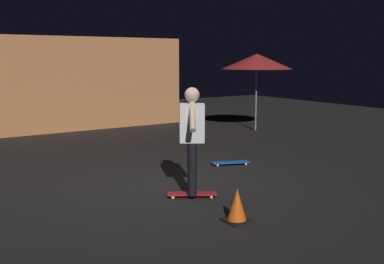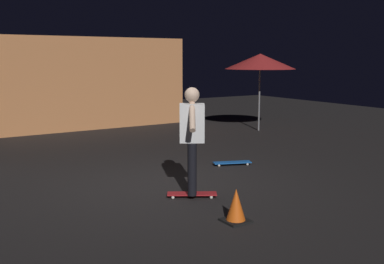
{
  "view_description": "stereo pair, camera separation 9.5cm",
  "coord_description": "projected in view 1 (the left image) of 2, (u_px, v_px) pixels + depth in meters",
  "views": [
    {
      "loc": [
        -3.69,
        -6.68,
        2.19
      ],
      "look_at": [
        0.1,
        -0.84,
        1.05
      ],
      "focal_mm": 42.77,
      "sensor_mm": 36.0,
      "label": 1
    },
    {
      "loc": [
        -3.61,
        -6.73,
        2.19
      ],
      "look_at": [
        0.1,
        -0.84,
        1.05
      ],
      "focal_mm": 42.77,
      "sensor_mm": 36.0,
      "label": 2
    }
  ],
  "objects": [
    {
      "name": "ground_plane",
      "position": [
        160.0,
        186.0,
        7.86
      ],
      "size": [
        28.0,
        28.0,
        0.0
      ],
      "primitive_type": "plane",
      "color": "black"
    },
    {
      "name": "skateboard_ridden",
      "position": [
        192.0,
        194.0,
        7.22
      ],
      "size": [
        0.77,
        0.58,
        0.07
      ],
      "color": "#AD1E23",
      "rests_on": "ground_plane"
    },
    {
      "name": "skater",
      "position": [
        192.0,
        133.0,
        7.06
      ],
      "size": [
        0.59,
        0.89,
        1.67
      ],
      "color": "black",
      "rests_on": "skateboard_ridden"
    },
    {
      "name": "traffic_cone",
      "position": [
        237.0,
        206.0,
        6.13
      ],
      "size": [
        0.34,
        0.34,
        0.46
      ],
      "color": "black",
      "rests_on": "ground_plane"
    },
    {
      "name": "patio_umbrella",
      "position": [
        257.0,
        61.0,
        13.55
      ],
      "size": [
        2.1,
        2.1,
        2.3
      ],
      "color": "slate",
      "rests_on": "ground_plane"
    },
    {
      "name": "skateboard_spare",
      "position": [
        231.0,
        162.0,
        9.39
      ],
      "size": [
        0.8,
        0.47,
        0.07
      ],
      "color": "#1959B2",
      "rests_on": "ground_plane"
    }
  ]
}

